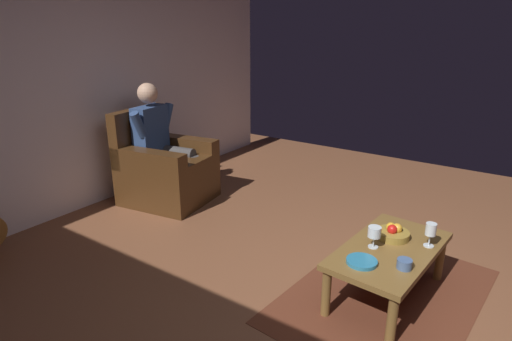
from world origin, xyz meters
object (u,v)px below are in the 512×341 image
object	(u,v)px
coffee_table	(389,255)
wine_glass_far	(374,233)
decorative_dish	(362,261)
person_seated	(160,139)
candle_jar	(404,264)
armchair	(165,170)
wine_glass_near	(431,231)
fruit_bowl	(393,233)

from	to	relation	value
coffee_table	wine_glass_far	world-z (taller)	wine_glass_far
coffee_table	decorative_dish	distance (m)	0.32
person_seated	candle_jar	size ratio (longest dim) A/B	13.48
armchair	decorative_dish	bearing A→B (deg)	65.90
wine_glass_far	decorative_dish	size ratio (longest dim) A/B	0.78
decorative_dish	wine_glass_near	bearing A→B (deg)	147.88
person_seated	candle_jar	bearing A→B (deg)	69.20
decorative_dish	wine_glass_far	bearing A→B (deg)	-177.05
decorative_dish	candle_jar	bearing A→B (deg)	110.51
person_seated	wine_glass_far	distance (m)	2.53
coffee_table	wine_glass_near	bearing A→B (deg)	129.51
coffee_table	candle_jar	size ratio (longest dim) A/B	11.16
fruit_bowl	candle_jar	world-z (taller)	fruit_bowl
person_seated	coffee_table	xyz separation A→B (m)	(0.38, 2.58, -0.35)
wine_glass_far	person_seated	bearing A→B (deg)	-99.90
candle_jar	wine_glass_far	bearing A→B (deg)	-121.03
armchair	wine_glass_far	size ratio (longest dim) A/B	6.46
wine_glass_near	wine_glass_far	xyz separation A→B (m)	(0.23, -0.31, -0.01)
armchair	person_seated	distance (m)	0.34
person_seated	fruit_bowl	world-z (taller)	person_seated
fruit_bowl	wine_glass_near	bearing A→B (deg)	94.20
coffee_table	person_seated	bearing A→B (deg)	-98.30
coffee_table	candle_jar	xyz separation A→B (m)	(0.21, 0.15, 0.09)
coffee_table	fruit_bowl	xyz separation A→B (m)	(-0.16, -0.03, 0.09)
coffee_table	candle_jar	distance (m)	0.27
person_seated	candle_jar	distance (m)	2.81
wine_glass_near	candle_jar	size ratio (longest dim) A/B	1.83
wine_glass_far	fruit_bowl	bearing A→B (deg)	162.96
fruit_bowl	armchair	bearing A→B (deg)	-95.11
wine_glass_far	candle_jar	xyz separation A→B (m)	(0.15, 0.25, -0.08)
coffee_table	wine_glass_far	size ratio (longest dim) A/B	6.84
decorative_dish	fruit_bowl	bearing A→B (deg)	173.39
wine_glass_near	decorative_dish	distance (m)	0.57
wine_glass_far	candle_jar	size ratio (longest dim) A/B	1.63
armchair	wine_glass_near	size ratio (longest dim) A/B	5.77
person_seated	fruit_bowl	distance (m)	2.57
coffee_table	fruit_bowl	distance (m)	0.18
armchair	person_seated	size ratio (longest dim) A/B	0.78
person_seated	armchair	bearing A→B (deg)	90.00
fruit_bowl	candle_jar	size ratio (longest dim) A/B	2.49
person_seated	coffee_table	world-z (taller)	person_seated
candle_jar	person_seated	bearing A→B (deg)	-102.07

